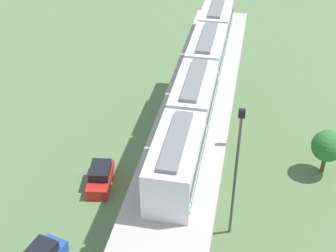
# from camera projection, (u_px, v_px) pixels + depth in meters

# --- Properties ---
(ground_plane) EXTENTS (120.00, 120.00, 0.00)m
(ground_plane) POSITION_uv_depth(u_px,v_px,m) (195.00, 183.00, 40.95)
(ground_plane) COLOR #5B7A4C
(viaduct) EXTENTS (5.20, 35.80, 8.47)m
(viaduct) POSITION_uv_depth(u_px,v_px,m) (197.00, 120.00, 37.21)
(viaduct) COLOR #B7B2AA
(viaduct) RESTS_ON ground
(train) EXTENTS (2.64, 27.45, 3.24)m
(train) POSITION_uv_depth(u_px,v_px,m) (201.00, 76.00, 35.90)
(train) COLOR white
(train) RESTS_ON viaduct
(parked_car_red) EXTENTS (2.39, 4.42, 1.76)m
(parked_car_red) POSITION_uv_depth(u_px,v_px,m) (100.00, 177.00, 40.51)
(parked_car_red) COLOR red
(parked_car_red) RESTS_ON ground
(tree_near_viaduct) EXTENTS (2.74, 2.74, 4.20)m
(tree_near_viaduct) POSITION_uv_depth(u_px,v_px,m) (328.00, 146.00, 40.63)
(tree_near_viaduct) COLOR brown
(tree_near_viaduct) RESTS_ON ground
(signal_post) EXTENTS (0.44, 0.28, 11.07)m
(signal_post) POSITION_uv_depth(u_px,v_px,m) (236.00, 170.00, 32.98)
(signal_post) COLOR #4C4C51
(signal_post) RESTS_ON ground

